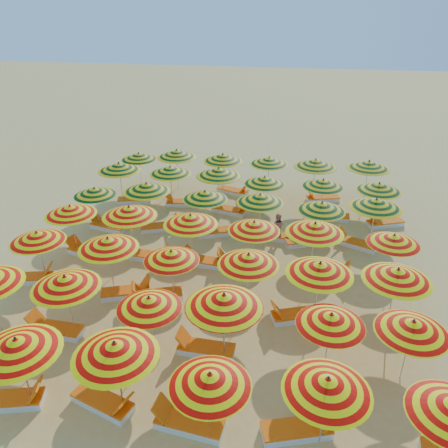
{
  "coord_description": "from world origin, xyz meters",
  "views": [
    {
      "loc": [
        2.81,
        -14.55,
        9.39
      ],
      "look_at": [
        0.0,
        0.5,
        1.6
      ],
      "focal_mm": 35.0,
      "sensor_mm": 36.0,
      "label": 1
    }
  ],
  "objects_px": {
    "lounger_26": "(330,216)",
    "lounger_3": "(188,423)",
    "umbrella_19": "(129,212)",
    "lounger_2": "(104,402)",
    "umbrella_22": "(315,228)",
    "umbrella_32": "(219,172)",
    "lounger_14": "(204,261)",
    "umbrella_17": "(397,275)",
    "umbrella_38": "(223,158)",
    "umbrella_40": "(316,163)",
    "lounger_19": "(216,232)",
    "umbrella_11": "(413,327)",
    "lounger_8": "(31,278)",
    "lounger_6": "(55,329)",
    "lounger_29": "(322,198)",
    "lounger_27": "(384,223)",
    "umbrella_4": "(327,385)",
    "umbrella_3": "(210,380)",
    "umbrella_29": "(376,203)",
    "umbrella_12": "(37,237)",
    "umbrella_41": "(369,165)",
    "lounger_9": "(127,292)",
    "lounger_16": "(326,272)",
    "umbrella_14": "(171,256)",
    "lounger_23": "(135,200)",
    "umbrella_39": "(269,161)",
    "umbrella_31": "(170,170)",
    "umbrella_20": "(190,220)",
    "lounger_17": "(108,226)",
    "umbrella_24": "(95,192)",
    "umbrella_7": "(65,282)",
    "umbrella_15": "(248,259)",
    "umbrella_8": "(149,303)",
    "umbrella_18": "(70,210)",
    "lounger_15": "(238,262)",
    "beachgoer_b": "(277,227)",
    "umbrella_37": "(177,154)",
    "lounger_21": "(306,241)",
    "umbrella_35": "(379,187)",
    "lounger_1": "(11,400)",
    "lounger_24": "(182,203)",
    "umbrella_2": "(115,349)",
    "umbrella_26": "(205,195)",
    "umbrella_10": "(331,319)",
    "umbrella_33": "(265,180)",
    "umbrella_23": "(394,239)",
    "lounger_22": "(355,243)",
    "umbrella_1": "(17,345)",
    "umbrella_13": "(108,243)"
  },
  "relations": [
    {
      "from": "umbrella_8",
      "to": "lounger_17",
      "type": "bearing_deg",
      "value": 122.97
    },
    {
      "from": "lounger_6",
      "to": "umbrella_15",
      "type": "bearing_deg",
      "value": -154.7
    },
    {
      "from": "umbrella_40",
      "to": "lounger_19",
      "type": "height_order",
      "value": "umbrella_40"
    },
    {
      "from": "lounger_3",
      "to": "umbrella_39",
      "type": "bearing_deg",
      "value": -86.37
    },
    {
      "from": "umbrella_3",
      "to": "umbrella_29",
      "type": "bearing_deg",
      "value": 65.01
    },
    {
      "from": "umbrella_14",
      "to": "lounger_19",
      "type": "bearing_deg",
      "value": 84.03
    },
    {
      "from": "umbrella_3",
      "to": "lounger_24",
      "type": "bearing_deg",
      "value": 108.38
    },
    {
      "from": "umbrella_22",
      "to": "umbrella_32",
      "type": "bearing_deg",
      "value": 132.39
    },
    {
      "from": "umbrella_7",
      "to": "lounger_17",
      "type": "bearing_deg",
      "value": 105.75
    },
    {
      "from": "umbrella_2",
      "to": "umbrella_20",
      "type": "bearing_deg",
      "value": 89.88
    },
    {
      "from": "umbrella_17",
      "to": "umbrella_24",
      "type": "relative_size",
      "value": 1.03
    },
    {
      "from": "umbrella_32",
      "to": "umbrella_38",
      "type": "xyz_separation_m",
      "value": [
        -0.24,
        2.37,
        -0.06
      ]
    },
    {
      "from": "umbrella_17",
      "to": "lounger_2",
      "type": "relative_size",
      "value": 1.39
    },
    {
      "from": "umbrella_18",
      "to": "lounger_22",
      "type": "height_order",
      "value": "umbrella_18"
    },
    {
      "from": "lounger_22",
      "to": "umbrella_1",
      "type": "bearing_deg",
      "value": 71.95
    },
    {
      "from": "umbrella_12",
      "to": "umbrella_17",
      "type": "height_order",
      "value": "umbrella_17"
    },
    {
      "from": "umbrella_2",
      "to": "umbrella_8",
      "type": "distance_m",
      "value": 2.18
    },
    {
      "from": "umbrella_35",
      "to": "lounger_23",
      "type": "xyz_separation_m",
      "value": [
        -11.97,
        0.32,
        -1.74
      ]
    },
    {
      "from": "umbrella_11",
      "to": "lounger_8",
      "type": "relative_size",
      "value": 1.2
    },
    {
      "from": "umbrella_4",
      "to": "umbrella_40",
      "type": "distance_m",
      "value": 14.55
    },
    {
      "from": "umbrella_33",
      "to": "umbrella_35",
      "type": "bearing_deg",
      "value": -0.38
    },
    {
      "from": "lounger_3",
      "to": "umbrella_38",
      "type": "bearing_deg",
      "value": -76.99
    },
    {
      "from": "umbrella_20",
      "to": "lounger_17",
      "type": "height_order",
      "value": "umbrella_20"
    },
    {
      "from": "umbrella_2",
      "to": "umbrella_26",
      "type": "distance_m",
      "value": 9.83
    },
    {
      "from": "umbrella_40",
      "to": "umbrella_38",
      "type": "bearing_deg",
      "value": 178.06
    },
    {
      "from": "umbrella_2",
      "to": "umbrella_23",
      "type": "bearing_deg",
      "value": 44.27
    },
    {
      "from": "lounger_6",
      "to": "lounger_29",
      "type": "bearing_deg",
      "value": -122.58
    },
    {
      "from": "umbrella_31",
      "to": "umbrella_41",
      "type": "xyz_separation_m",
      "value": [
        9.76,
        2.39,
        0.08
      ]
    },
    {
      "from": "umbrella_35",
      "to": "lounger_9",
      "type": "distance_m",
      "value": 12.08
    },
    {
      "from": "umbrella_18",
      "to": "lounger_15",
      "type": "distance_m",
      "value": 7.07
    },
    {
      "from": "umbrella_14",
      "to": "lounger_23",
      "type": "distance_m",
      "value": 8.99
    },
    {
      "from": "umbrella_19",
      "to": "lounger_2",
      "type": "xyz_separation_m",
      "value": [
        1.97,
        -7.27,
        -1.91
      ]
    },
    {
      "from": "umbrella_1",
      "to": "umbrella_13",
      "type": "bearing_deg",
      "value": 89.26
    },
    {
      "from": "umbrella_8",
      "to": "umbrella_22",
      "type": "distance_m",
      "value": 6.86
    },
    {
      "from": "umbrella_3",
      "to": "beachgoer_b",
      "type": "xyz_separation_m",
      "value": [
        0.82,
        10.06,
        -1.16
      ]
    },
    {
      "from": "umbrella_31",
      "to": "lounger_16",
      "type": "relative_size",
      "value": 1.5
    },
    {
      "from": "lounger_9",
      "to": "lounger_16",
      "type": "height_order",
      "value": "same"
    },
    {
      "from": "lounger_26",
      "to": "lounger_3",
      "type": "bearing_deg",
      "value": 73.97
    },
    {
      "from": "lounger_27",
      "to": "lounger_6",
      "type": "bearing_deg",
      "value": 18.3
    },
    {
      "from": "umbrella_7",
      "to": "lounger_14",
      "type": "bearing_deg",
      "value": 56.1
    },
    {
      "from": "umbrella_37",
      "to": "umbrella_4",
      "type": "bearing_deg",
      "value": -62.56
    },
    {
      "from": "lounger_14",
      "to": "lounger_24",
      "type": "bearing_deg",
      "value": -60.9
    },
    {
      "from": "lounger_1",
      "to": "lounger_24",
      "type": "bearing_deg",
      "value": 69.54
    },
    {
      "from": "lounger_14",
      "to": "umbrella_17",
      "type": "bearing_deg",
      "value": 164.5
    },
    {
      "from": "umbrella_12",
      "to": "umbrella_41",
      "type": "distance_m",
      "value": 15.88
    },
    {
      "from": "umbrella_22",
      "to": "umbrella_11",
      "type": "bearing_deg",
      "value": -62.33
    },
    {
      "from": "lounger_26",
      "to": "lounger_27",
      "type": "bearing_deg",
      "value": 174.77
    },
    {
      "from": "umbrella_41",
      "to": "lounger_29",
      "type": "relative_size",
      "value": 1.49
    },
    {
      "from": "umbrella_10",
      "to": "umbrella_33",
      "type": "bearing_deg",
      "value": 105.89
    },
    {
      "from": "lounger_21",
      "to": "umbrella_17",
      "type": "bearing_deg",
      "value": -80.65
    }
  ]
}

